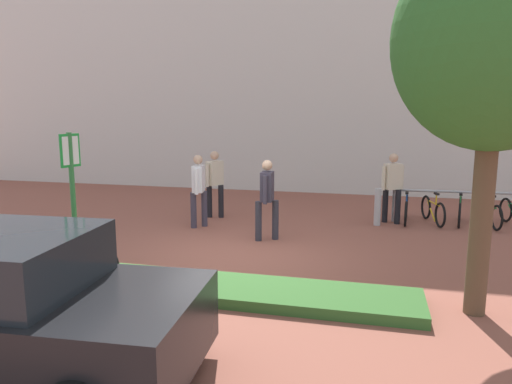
# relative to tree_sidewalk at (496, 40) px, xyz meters

# --- Properties ---
(ground_plane) EXTENTS (60.00, 60.00, 0.00)m
(ground_plane) POSITION_rel_tree_sidewalk_xyz_m (-3.84, 1.70, -3.60)
(ground_plane) COLOR brown
(building_facade) EXTENTS (28.00, 1.20, 10.00)m
(building_facade) POSITION_rel_tree_sidewalk_xyz_m (-3.84, 9.76, 1.40)
(building_facade) COLOR silver
(building_facade) RESTS_ON ground
(planter_strip) EXTENTS (7.00, 1.10, 0.16)m
(planter_strip) POSITION_rel_tree_sidewalk_xyz_m (-4.13, -0.18, -3.52)
(planter_strip) COLOR #336028
(planter_strip) RESTS_ON ground
(tree_sidewalk) EXTENTS (2.56, 2.56, 5.03)m
(tree_sidewalk) POSITION_rel_tree_sidewalk_xyz_m (0.00, 0.00, 0.00)
(tree_sidewalk) COLOR brown
(tree_sidewalk) RESTS_ON ground
(parking_sign_post) EXTENTS (0.13, 0.35, 2.40)m
(parking_sign_post) POSITION_rel_tree_sidewalk_xyz_m (-6.02, -0.18, -2.02)
(parking_sign_post) COLOR #2D7238
(parking_sign_post) RESTS_ON ground
(bike_at_sign) EXTENTS (1.65, 0.50, 0.86)m
(bike_at_sign) POSITION_rel_tree_sidewalk_xyz_m (-6.02, -0.10, -3.25)
(bike_at_sign) COLOR black
(bike_at_sign) RESTS_ON ground
(bike_rack_cluster) EXTENTS (3.21, 1.68, 0.83)m
(bike_rack_cluster) POSITION_rel_tree_sidewalk_xyz_m (0.69, 5.49, -3.25)
(bike_rack_cluster) COLOR #99999E
(bike_rack_cluster) RESTS_ON ground
(bollard_steel) EXTENTS (0.16, 0.16, 0.90)m
(bollard_steel) POSITION_rel_tree_sidewalk_xyz_m (-1.26, 4.89, -3.15)
(bollard_steel) COLOR #ADADB2
(bollard_steel) RESTS_ON ground
(person_shirt_blue) EXTENTS (0.44, 0.55, 1.72)m
(person_shirt_blue) POSITION_rel_tree_sidewalk_xyz_m (-5.34, 4.81, -2.61)
(person_shirt_blue) COLOR black
(person_shirt_blue) RESTS_ON ground
(person_shirt_white) EXTENTS (0.53, 0.42, 1.72)m
(person_shirt_white) POSITION_rel_tree_sidewalk_xyz_m (-0.93, 5.22, -2.61)
(person_shirt_white) COLOR black
(person_shirt_white) RESTS_ON ground
(person_suited_navy) EXTENTS (0.47, 0.61, 1.72)m
(person_suited_navy) POSITION_rel_tree_sidewalk_xyz_m (-3.56, 2.97, -2.61)
(person_suited_navy) COLOR #2D2D38
(person_suited_navy) RESTS_ON ground
(person_casual_tan) EXTENTS (0.33, 0.60, 1.72)m
(person_casual_tan) POSITION_rel_tree_sidewalk_xyz_m (-5.38, 3.72, -2.61)
(person_casual_tan) COLOR #383342
(person_casual_tan) RESTS_ON ground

